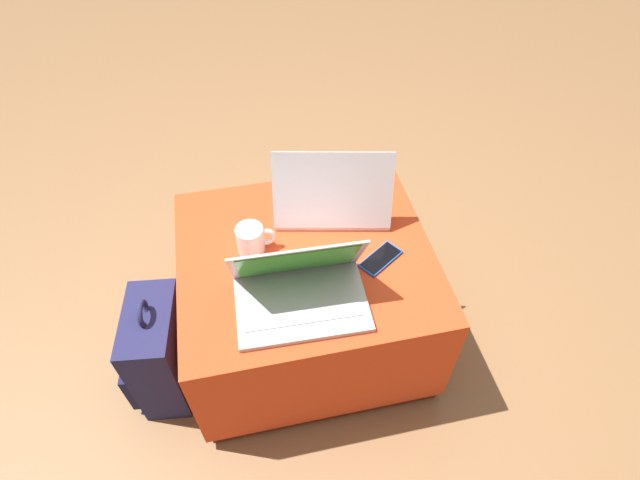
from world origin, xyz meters
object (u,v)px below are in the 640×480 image
cell_phone (381,259)px  laptop_near (300,289)px  backpack (159,353)px  coffee_mug (252,239)px  laptop_far (332,198)px

cell_phone → laptop_near: bearing=76.1°
cell_phone → backpack: 0.79m
cell_phone → coffee_mug: size_ratio=1.24×
laptop_far → backpack: laptop_far is taller
laptop_near → cell_phone: bearing=21.5°
laptop_far → backpack: (-0.64, -0.27, -0.33)m
laptop_near → coffee_mug: (-0.11, 0.22, -0.00)m
coffee_mug → laptop_far: bearing=23.1°
laptop_near → backpack: laptop_near is taller
coffee_mug → cell_phone: bearing=-18.3°
laptop_near → backpack: (-0.47, 0.08, -0.32)m
laptop_near → laptop_far: laptop_far is taller
cell_phone → laptop_far: bearing=-11.5°
laptop_near → cell_phone: (0.27, 0.10, -0.04)m
cell_phone → backpack: cell_phone is taller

